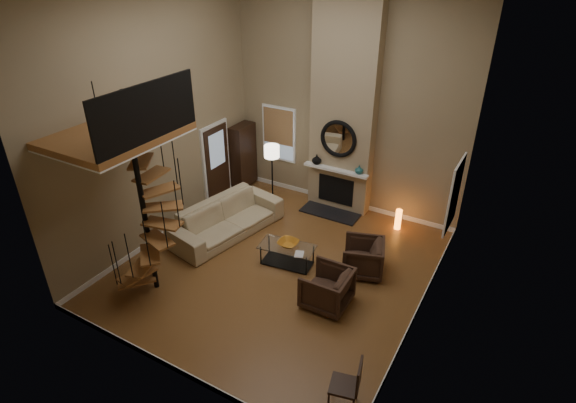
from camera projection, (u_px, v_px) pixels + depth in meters
The scene contains 32 objects.
ground at pixel (279, 266), 9.95m from camera, with size 6.00×6.50×0.01m, color #905E2E.
back_wall at pixel (347, 102), 11.08m from camera, with size 6.00×0.02×5.50m, color #907E5D.
front_wall at pixel (152, 228), 6.15m from camera, with size 6.00×0.02×5.50m, color #907E5D.
left_wall at pixel (157, 121), 9.92m from camera, with size 0.02×6.50×5.50m, color #907E5D.
right_wall at pixel (440, 183), 7.31m from camera, with size 0.02×6.50×5.50m, color #907E5D.
baseboard_back at pixel (341, 201), 12.38m from camera, with size 6.00×0.02×0.12m, color white.
baseboard_front at pixel (176, 369), 7.46m from camera, with size 6.00×0.02×0.12m, color white.
baseboard_left at pixel (173, 227), 11.22m from camera, with size 0.02×6.50×0.12m, color white.
baseboard_right at pixel (416, 312), 8.62m from camera, with size 0.02×6.50×0.12m, color white.
chimney_breast at pixel (344, 104), 10.93m from camera, with size 1.60×0.38×5.50m, color #9A8564.
hearth at pixel (330, 213), 11.89m from camera, with size 1.50×0.60×0.04m, color black.
firebox at pixel (336, 190), 11.85m from camera, with size 0.95×0.02×0.72m, color black.
mantel at pixel (336, 170), 11.50m from camera, with size 1.70×0.18×0.06m, color white.
mirror_frame at pixel (338, 139), 11.16m from camera, with size 0.94×0.94×0.10m, color black.
mirror_disc at pixel (338, 139), 11.16m from camera, with size 0.80×0.80×0.01m, color white.
vase_left at pixel (317, 159), 11.69m from camera, with size 0.24×0.24×0.25m, color black.
vase_right at pixel (359, 170), 11.20m from camera, with size 0.20×0.20×0.21m, color #174F53.
window_back at pixel (279, 133), 12.43m from camera, with size 1.02×0.06×1.52m.
window_right at pixel (454, 194), 9.38m from camera, with size 0.06×1.02×1.52m.
entry_door at pixel (217, 163), 12.09m from camera, with size 0.10×1.05×2.16m.
loft at pixel (120, 133), 7.90m from camera, with size 1.70×2.20×1.09m.
spiral_stair at pixel (145, 210), 8.50m from camera, with size 1.47×1.47×4.06m.
hutch at pixel (243, 155), 12.81m from camera, with size 0.37×0.78×1.75m, color black.
sofa at pixel (227, 218), 10.93m from camera, with size 2.80×1.09×0.82m, color tan.
armchair_near at pixel (367, 258), 9.61m from camera, with size 0.81×0.84×0.76m, color #3B261B.
armchair_far at pixel (331, 290), 8.73m from camera, with size 0.84×0.87×0.79m, color #3B261B.
coffee_table at pixel (287, 253), 9.89m from camera, with size 1.24×0.74×0.44m.
bowl at pixel (288, 243), 9.83m from camera, with size 0.43×0.43×0.11m, color orange.
book at pixel (298, 254), 9.54m from camera, with size 0.18×0.25×0.02m, color gray.
floor_lamp at pixel (272, 156), 11.58m from camera, with size 0.38×0.38×1.70m.
accent_lamp at pixel (398, 220), 11.15m from camera, with size 0.15×0.15×0.54m, color orange.
side_chair at pixel (350, 383), 6.66m from camera, with size 0.50×0.48×0.92m.
Camera 1 is at (4.16, -6.86, 6.05)m, focal length 28.88 mm.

